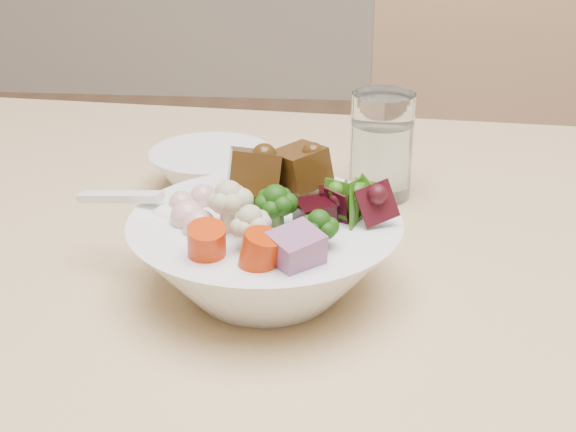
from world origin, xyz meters
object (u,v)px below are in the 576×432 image
(chair_far, at_px, (480,201))
(water_glass, at_px, (381,150))
(food_bowl, at_px, (268,250))
(side_bowl, at_px, (212,171))
(dining_table, at_px, (464,323))

(chair_far, bearing_deg, water_glass, -112.45)
(food_bowl, xyz_separation_m, side_bowl, (-0.08, 0.21, -0.02))
(chair_far, xyz_separation_m, side_bowl, (-0.37, -0.49, 0.24))
(chair_far, xyz_separation_m, food_bowl, (-0.29, -0.70, 0.25))
(dining_table, relative_size, side_bowl, 11.49)
(side_bowl, bearing_deg, dining_table, -28.11)
(water_glass, bearing_deg, dining_table, -59.79)
(chair_far, distance_m, water_glass, 0.59)
(dining_table, height_order, water_glass, water_glass)
(dining_table, xyz_separation_m, chair_far, (0.11, 0.63, -0.14))
(chair_far, bearing_deg, side_bowl, -128.33)
(dining_table, distance_m, water_glass, 0.20)
(dining_table, bearing_deg, chair_far, 84.70)
(dining_table, relative_size, water_glass, 13.51)
(food_bowl, bearing_deg, water_glass, 65.30)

